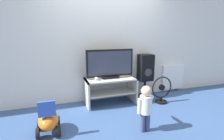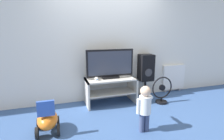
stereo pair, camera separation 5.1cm
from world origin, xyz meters
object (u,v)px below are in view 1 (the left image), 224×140
floor_fan (162,91)px  ride_on_toy (48,120)px  radiator (172,77)px  television (110,64)px  game_console (96,78)px  speaker_tower (145,69)px  child (146,105)px  remote_primary (132,78)px

floor_fan → ride_on_toy: floor_fan is taller
floor_fan → radiator: bearing=39.2°
ride_on_toy → radiator: (3.01, 1.05, 0.16)m
television → game_console: bearing=-171.3°
television → floor_fan: (1.05, -0.34, -0.59)m
television → speaker_tower: (0.91, 0.13, -0.19)m
game_console → child: size_ratio=0.27×
television → remote_primary: 0.54m
child → radiator: child is taller
television → radiator: 1.85m
child → ride_on_toy: (-1.41, 0.40, -0.22)m
television → game_console: size_ratio=5.07×
child → radiator: bearing=42.3°
game_console → ride_on_toy: size_ratio=0.35×
remote_primary → television: bearing=154.4°
child → floor_fan: 1.26m
remote_primary → speaker_tower: size_ratio=0.13×
game_console → remote_primary: game_console is taller
speaker_tower → ride_on_toy: 2.39m
child → floor_fan: size_ratio=1.25×
ride_on_toy → radiator: 3.19m
floor_fan → remote_primary: bearing=167.4°
game_console → remote_primary: 0.75m
game_console → speaker_tower: size_ratio=0.20×
television → radiator: size_ratio=1.46×
television → game_console: (-0.31, -0.05, -0.27)m
floor_fan → radiator: radiator is taller
speaker_tower → ride_on_toy: size_ratio=1.80×
remote_primary → child: 1.06m
television → child: bearing=-82.2°
radiator → game_console: bearing=-172.1°
floor_fan → radiator: (0.71, 0.58, 0.11)m
television → floor_fan: size_ratio=1.72×
floor_fan → radiator: 0.93m
child → speaker_tower: bearing=61.1°
remote_primary → floor_fan: 0.72m
television → game_console: 0.42m
radiator → television: bearing=-172.2°
television → remote_primary: television is taller
remote_primary → child: (-0.25, -1.02, -0.14)m
game_console → radiator: radiator is taller
game_console → ride_on_toy: game_console is taller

